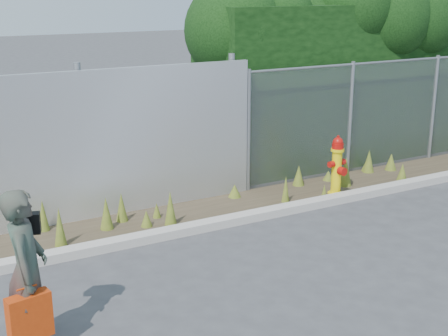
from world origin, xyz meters
name	(u,v)px	position (x,y,z in m)	size (l,w,h in m)	color
ground	(302,272)	(0.00, 0.00, 0.00)	(80.00, 80.00, 0.00)	#3D3D3F
curb	(229,221)	(0.00, 1.80, 0.06)	(16.00, 0.22, 0.12)	#B0A79E
weed_strip	(191,205)	(-0.26, 2.50, 0.13)	(16.00, 1.31, 0.55)	#3F3324
chainlink_fence	(393,113)	(4.25, 3.00, 1.03)	(6.50, 0.07, 2.05)	gray
hedge	(368,50)	(4.43, 3.99, 2.11)	(7.68, 2.19, 3.82)	black
fire_hydrant	(337,167)	(2.19, 2.08, 0.49)	(0.34, 0.30, 1.01)	yellow
woman	(27,271)	(-3.20, -0.05, 0.79)	(0.58, 0.38, 1.58)	#106952
red_tote_bag	(30,317)	(-3.25, -0.23, 0.42)	(0.40, 0.15, 0.52)	#B5300A
black_shoulder_bag	(26,224)	(-3.13, 0.17, 1.17)	(0.27, 0.11, 0.20)	black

